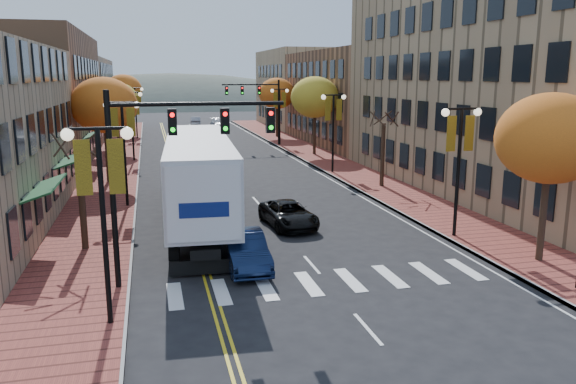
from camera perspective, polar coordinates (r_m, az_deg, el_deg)
ground at (r=19.20m, az=5.83°, el=-11.18°), size 200.00×200.00×0.00m
sidewalk_left at (r=49.74m, az=-17.12°, el=2.72°), size 4.00×85.00×0.15m
sidewalk_right at (r=51.90m, az=3.15°, el=3.59°), size 4.00×85.00×0.15m
building_left_mid at (r=53.76m, az=-25.91°, el=8.53°), size 12.00×24.00×11.00m
building_left_far at (r=78.42m, az=-22.17°, el=8.96°), size 12.00×26.00×9.50m
building_right_near at (r=40.83m, az=23.57°, el=10.88°), size 15.00×28.00×15.00m
building_right_mid at (r=63.60m, az=8.98°, el=9.43°), size 15.00×24.00×10.00m
building_right_far at (r=84.29m, az=3.12°, el=10.44°), size 15.00×20.00×11.00m
tree_left_a at (r=25.32m, az=-20.20°, el=-0.84°), size 0.28×0.28×4.20m
tree_left_b at (r=40.76m, az=-18.18°, el=8.37°), size 4.48×4.48×7.21m
tree_left_c at (r=56.73m, az=-17.04°, el=8.85°), size 4.16×4.16×6.69m
tree_left_d at (r=74.68m, az=-16.38°, el=9.90°), size 4.61×4.61×7.42m
tree_right_a at (r=24.07m, az=25.10°, el=4.92°), size 4.16×4.16×6.69m
tree_right_b at (r=38.11m, az=9.58°, el=3.76°), size 0.28×0.28×4.20m
tree_right_c at (r=52.84m, az=2.74°, el=9.59°), size 4.48×4.48×7.21m
tree_right_d at (r=68.32m, az=-1.15°, el=9.97°), size 4.35×4.35×7.00m
lamp_left_a at (r=16.97m, az=-18.44°, el=0.38°), size 1.96×0.36×6.05m
lamp_left_b at (r=32.79m, az=-16.39°, el=5.76°), size 1.96×0.36×6.05m
lamp_left_c at (r=50.72m, az=-15.61°, el=7.78°), size 1.96×0.36×6.05m
lamp_left_d at (r=68.69m, az=-15.24°, el=8.74°), size 1.96×0.36×6.05m
lamp_right_a at (r=26.56m, az=17.03°, el=4.41°), size 1.96×0.36×6.05m
lamp_right_b at (r=42.93m, az=4.63°, el=7.52°), size 1.96×0.36×6.05m
lamp_right_c at (r=60.24m, az=-0.85°, el=8.78°), size 1.96×0.36×6.05m
traffic_mast_near at (r=19.78m, az=-12.07°, el=4.13°), size 6.10×0.35×7.00m
traffic_mast_far at (r=59.78m, az=-2.77°, el=9.34°), size 6.10×0.34×7.00m
semi_truck at (r=29.14m, az=-9.12°, el=2.08°), size 3.97×18.14×4.50m
navy_sedan at (r=22.30m, az=-4.41°, el=-5.88°), size 1.52×4.34×1.43m
black_suv at (r=28.17m, az=0.04°, el=-2.26°), size 2.46×4.68×1.26m
car_far_white at (r=69.55m, az=-10.06°, el=6.01°), size 1.91×4.09×1.35m
car_far_silver at (r=81.85m, az=-7.05°, el=6.94°), size 2.24×4.72×1.33m
car_far_oncoming at (r=85.51m, az=-9.38°, el=7.10°), size 1.75×4.28×1.38m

